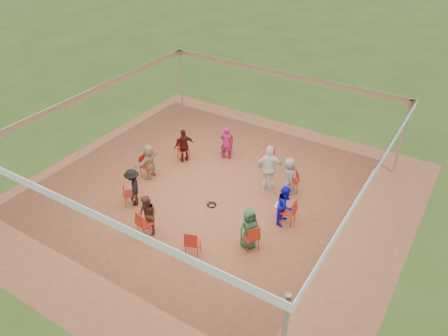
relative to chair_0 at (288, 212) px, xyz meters
The scene contains 24 objects.
ground 2.85m from the chair_0, behind, with size 80.00×80.00×0.00m, color #2E4716.
dirt_patch 2.84m from the chair_0, behind, with size 13.00×13.00×0.00m, color brown.
tent 3.40m from the chair_0, behind, with size 10.33×10.33×3.00m.
chair_0 is the anchor object (origin of this frame).
chair_1 1.74m from the chair_0, 111.36° to the left, with size 0.42×0.44×0.90m, color #A91F11, non-canonical shape.
chair_2 3.30m from the chair_0, 129.36° to the left, with size 0.42×0.44×0.90m, color #A91F11, non-canonical shape.
chair_3 4.55m from the chair_0, 147.36° to the left, with size 0.42×0.44×0.90m, color #A91F11, non-canonical shape.
chair_4 5.35m from the chair_0, 165.36° to the left, with size 0.42×0.44×0.90m, color #A91F11, non-canonical shape.
chair_5 5.62m from the chair_0, behind, with size 0.42×0.44×0.90m, color #A91F11, non-canonical shape.
chair_6 5.35m from the chair_0, 158.64° to the right, with size 0.42×0.44×0.90m, color #A91F11, non-canonical shape.
chair_7 4.55m from the chair_0, 140.64° to the right, with size 0.42×0.44×0.90m, color #A91F11, non-canonical shape.
chair_8 3.30m from the chair_0, 122.64° to the right, with size 0.42×0.44×0.90m, color #A91F11, non-canonical shape.
chair_9 1.74m from the chair_0, 104.64° to the right, with size 0.42×0.44×0.90m, color #A91F11, non-canonical shape.
person_seated_0 0.28m from the chair_0, behind, with size 0.68×0.39×1.39m, color #0D0DB5.
person_seated_1 1.72m from the chair_0, 115.20° to the left, with size 0.68×0.38×1.39m, color gray.
person_seated_2 4.46m from the chair_0, 148.26° to the left, with size 0.51×0.33×1.39m, color #901359.
person_seated_3 5.24m from the chair_0, 165.76° to the left, with size 0.81×0.42×1.39m, color #3A0C10.
person_seated_4 5.51m from the chair_0, behind, with size 1.29×0.48×1.39m, color tan.
person_seated_5 5.24m from the chair_0, 159.05° to the right, with size 0.90×0.44×1.39m, color black.
person_seated_6 4.46m from the chair_0, 141.55° to the right, with size 0.68×0.39×1.39m, color #4F2B22.
person_seated_7 1.72m from the chair_0, 108.48° to the right, with size 0.68×0.38×1.39m, color #254E31.
standing_person 1.96m from the chair_0, 136.50° to the left, with size 1.05×0.54×1.79m, color silver.
cable_coil 2.68m from the chair_0, 167.88° to the right, with size 0.41×0.41×0.03m.
laptop 0.35m from the chair_0, behind, with size 0.25×0.31×0.21m.
Camera 1 is at (6.85, -10.19, 9.32)m, focal length 35.00 mm.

